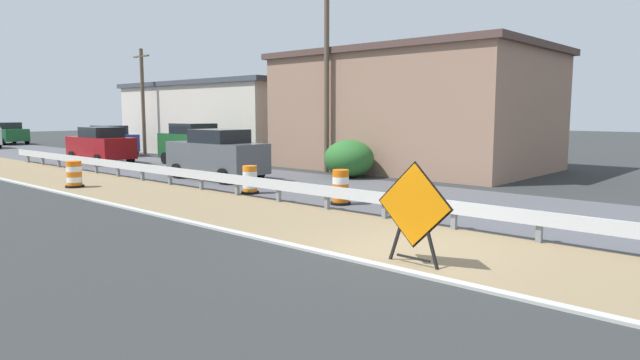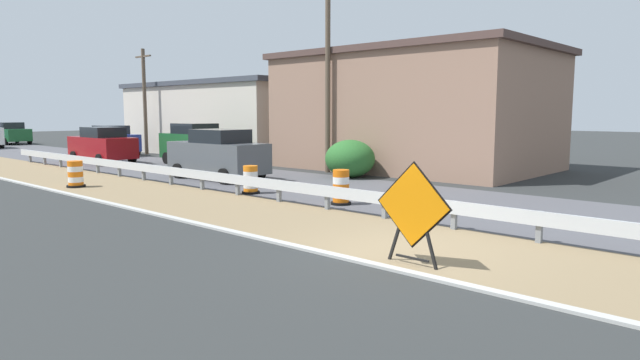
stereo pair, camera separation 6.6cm
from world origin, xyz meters
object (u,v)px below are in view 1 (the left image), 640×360
at_px(traffic_barrel_mid, 74,176).
at_px(car_distant_a, 111,141).
at_px(utility_pole_near, 327,71).
at_px(traffic_barrel_nearest, 341,189).
at_px(car_trailing_near_lane, 8,133).
at_px(car_distant_b, 101,145).
at_px(car_mid_far_lane, 195,144).
at_px(traffic_barrel_close, 250,181).
at_px(utility_pole_mid, 143,100).
at_px(warning_sign_diamond, 414,209).
at_px(car_trailing_far_lane, 217,154).

xyz_separation_m(traffic_barrel_mid, car_distant_a, (8.37, 13.44, 0.54)).
bearing_deg(traffic_barrel_mid, utility_pole_near, -19.35).
height_order(traffic_barrel_nearest, car_trailing_near_lane, car_trailing_near_lane).
bearing_deg(car_distant_b, car_mid_far_lane, -146.30).
bearing_deg(car_trailing_near_lane, car_distant_b, -7.70).
xyz_separation_m(traffic_barrel_close, car_distant_a, (4.97, 19.60, 0.55)).
bearing_deg(car_trailing_near_lane, utility_pole_near, 2.64).
bearing_deg(car_distant_b, traffic_barrel_nearest, 175.35).
distance_m(traffic_barrel_nearest, car_trailing_near_lane, 42.95).
bearing_deg(traffic_barrel_mid, car_distant_a, 58.09).
distance_m(traffic_barrel_nearest, utility_pole_near, 10.07).
distance_m(car_mid_far_lane, utility_pole_near, 8.85).
distance_m(traffic_barrel_close, utility_pole_mid, 20.52).
bearing_deg(utility_pole_near, car_distant_a, 96.56).
height_order(traffic_barrel_close, traffic_barrel_mid, traffic_barrel_mid).
xyz_separation_m(warning_sign_diamond, car_trailing_near_lane, (9.13, 47.96, -0.07)).
distance_m(car_distant_b, utility_pole_near, 13.93).
bearing_deg(car_trailing_far_lane, car_mid_far_lane, -28.90).
distance_m(traffic_barrel_mid, car_mid_far_lane, 9.50).
bearing_deg(utility_pole_mid, car_mid_far_lane, -103.00).
relative_size(traffic_barrel_close, traffic_barrel_mid, 0.98).
relative_size(warning_sign_diamond, car_trailing_far_lane, 0.41).
height_order(warning_sign_diamond, car_mid_far_lane, car_mid_far_lane).
height_order(car_mid_far_lane, utility_pole_near, utility_pole_near).
bearing_deg(utility_pole_mid, utility_pole_near, -90.45).
xyz_separation_m(car_trailing_near_lane, utility_pole_mid, (1.82, -19.85, 2.68)).
relative_size(utility_pole_near, utility_pole_mid, 1.30).
bearing_deg(car_trailing_far_lane, car_distant_b, -2.35).
relative_size(car_distant_b, utility_pole_mid, 0.68).
distance_m(car_trailing_near_lane, car_trailing_far_lane, 34.83).
relative_size(car_trailing_near_lane, car_trailing_far_lane, 0.98).
height_order(warning_sign_diamond, car_distant_b, car_distant_b).
height_order(warning_sign_diamond, car_trailing_near_lane, warning_sign_diamond).
bearing_deg(traffic_barrel_mid, utility_pole_mid, 50.83).
distance_m(car_distant_b, utility_pole_mid, 6.93).
xyz_separation_m(car_distant_b, utility_pole_near, (4.90, -12.50, 3.71)).
bearing_deg(car_mid_far_lane, traffic_barrel_nearest, -16.81).
bearing_deg(warning_sign_diamond, utility_pole_mid, -110.06).
bearing_deg(car_distant_b, utility_pole_mid, -51.24).
bearing_deg(warning_sign_diamond, car_trailing_far_lane, -111.91).
bearing_deg(warning_sign_diamond, traffic_barrel_mid, -90.59).
height_order(warning_sign_diamond, traffic_barrel_nearest, warning_sign_diamond).
bearing_deg(traffic_barrel_mid, car_distant_b, 58.49).
bearing_deg(utility_pole_near, traffic_barrel_mid, 160.65).
height_order(car_trailing_far_lane, car_distant_a, car_trailing_far_lane).
height_order(car_mid_far_lane, car_trailing_far_lane, car_mid_far_lane).
bearing_deg(car_distant_a, car_trailing_far_lane, -10.61).
bearing_deg(traffic_barrel_close, car_trailing_far_lane, 66.76).
xyz_separation_m(warning_sign_diamond, car_distant_b, (5.92, 24.14, -0.04)).
bearing_deg(car_trailing_far_lane, car_trailing_near_lane, -6.76).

